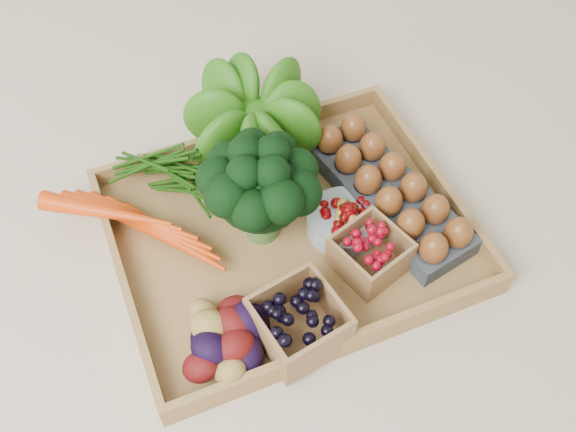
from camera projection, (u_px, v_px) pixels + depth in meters
name	position (u px, v px, depth m)	size (l,w,h in m)	color
ground	(288.00, 238.00, 1.06)	(4.00, 4.00, 0.00)	beige
tray	(288.00, 235.00, 1.05)	(0.55, 0.45, 0.01)	#9E7842
carrots	(150.00, 226.00, 1.02)	(0.22, 0.16, 0.05)	red
lettuce	(256.00, 113.00, 1.09)	(0.17, 0.17, 0.17)	#1E4B0B
broccoli	(261.00, 205.00, 0.99)	(0.18, 0.18, 0.14)	black
cherry_bowl	(344.00, 222.00, 1.04)	(0.12, 0.12, 0.03)	#8C9EA5
egg_carton	(388.00, 196.00, 1.06)	(0.11, 0.32, 0.04)	#393F48
potatoes	(222.00, 335.00, 0.89)	(0.15, 0.15, 0.09)	#440B0A
punnet_blackberry	(299.00, 323.00, 0.90)	(0.11, 0.11, 0.08)	black
punnet_raspberry	(370.00, 254.00, 0.98)	(0.10, 0.10, 0.07)	maroon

